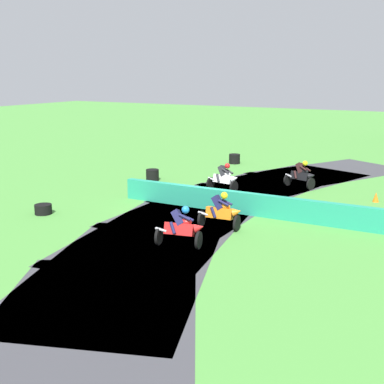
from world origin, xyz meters
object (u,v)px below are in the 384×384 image
(motorcycle_chase_white, at_px, (224,178))
(tire_stack_mid_a, at_px, (152,175))
(motorcycle_trailing_orange, at_px, (222,211))
(tire_stack_mid_b, at_px, (43,209))
(tire_stack_near, at_px, (234,159))
(traffic_cone, at_px, (376,197))
(motorcycle_lead_black, at_px, (302,175))
(motorcycle_fourth_red, at_px, (182,227))

(motorcycle_chase_white, distance_m, tire_stack_mid_a, 4.45)
(motorcycle_trailing_orange, bearing_deg, tire_stack_mid_b, -166.53)
(motorcycle_chase_white, bearing_deg, motorcycle_trailing_orange, -65.39)
(motorcycle_trailing_orange, distance_m, tire_stack_mid_b, 7.45)
(motorcycle_trailing_orange, bearing_deg, motorcycle_chase_white, 114.61)
(motorcycle_chase_white, xyz_separation_m, tire_stack_near, (-2.75, 7.23, -0.35))
(motorcycle_trailing_orange, xyz_separation_m, traffic_cone, (4.27, 6.96, -0.44))
(tire_stack_near, bearing_deg, motorcycle_lead_black, -38.86)
(motorcycle_chase_white, relative_size, traffic_cone, 3.90)
(motorcycle_trailing_orange, bearing_deg, tire_stack_near, 112.52)
(motorcycle_chase_white, bearing_deg, motorcycle_fourth_red, -74.23)
(tire_stack_mid_b, bearing_deg, tire_stack_near, 82.56)
(motorcycle_chase_white, height_order, traffic_cone, motorcycle_chase_white)
(tire_stack_mid_a, height_order, tire_stack_mid_b, tire_stack_mid_a)
(motorcycle_lead_black, relative_size, traffic_cone, 3.92)
(motorcycle_chase_white, relative_size, motorcycle_fourth_red, 1.03)
(motorcycle_chase_white, xyz_separation_m, motorcycle_trailing_orange, (2.57, -5.62, 0.01))
(motorcycle_trailing_orange, height_order, traffic_cone, motorcycle_trailing_orange)
(motorcycle_chase_white, xyz_separation_m, tire_stack_mid_b, (-4.66, -7.35, -0.45))
(tire_stack_mid_b, bearing_deg, motorcycle_fourth_red, -5.20)
(tire_stack_near, xyz_separation_m, tire_stack_mid_b, (-1.90, -14.58, -0.10))
(motorcycle_lead_black, height_order, motorcycle_chase_white, motorcycle_chase_white)
(motorcycle_fourth_red, height_order, tire_stack_mid_a, motorcycle_fourth_red)
(tire_stack_near, height_order, traffic_cone, tire_stack_near)
(motorcycle_chase_white, xyz_separation_m, motorcycle_fourth_red, (2.25, -7.98, -0.02))
(motorcycle_lead_black, height_order, motorcycle_trailing_orange, motorcycle_trailing_orange)
(motorcycle_trailing_orange, relative_size, traffic_cone, 3.82)
(motorcycle_fourth_red, bearing_deg, tire_stack_mid_b, 174.80)
(tire_stack_mid_a, bearing_deg, traffic_cone, 4.94)
(motorcycle_chase_white, distance_m, tire_stack_mid_b, 8.71)
(motorcycle_chase_white, height_order, tire_stack_near, motorcycle_chase_white)
(tire_stack_mid_a, bearing_deg, motorcycle_chase_white, -4.76)
(tire_stack_near, xyz_separation_m, tire_stack_mid_a, (-1.66, -6.86, -0.00))
(motorcycle_lead_black, bearing_deg, tire_stack_near, 141.14)
(tire_stack_mid_b, bearing_deg, motorcycle_trailing_orange, 13.47)
(motorcycle_lead_black, distance_m, motorcycle_fourth_red, 10.56)
(tire_stack_mid_b, bearing_deg, tire_stack_mid_a, 88.21)
(motorcycle_fourth_red, relative_size, tire_stack_mid_a, 2.45)
(tire_stack_near, bearing_deg, traffic_cone, -31.54)
(tire_stack_mid_b, bearing_deg, traffic_cone, 37.08)
(tire_stack_near, bearing_deg, tire_stack_mid_b, -97.44)
(tire_stack_near, height_order, tire_stack_mid_b, tire_stack_near)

